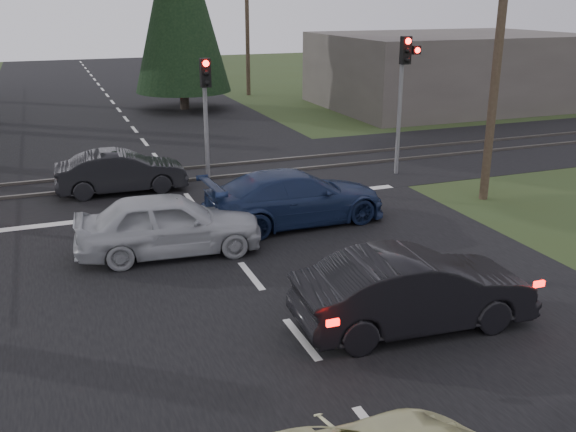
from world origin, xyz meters
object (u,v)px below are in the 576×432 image
utility_pole_near (499,41)px  dark_car_far (121,172)px  traffic_signal_right (404,79)px  dark_hatchback (414,291)px  utility_pole_far (169,11)px  utility_pole_mid (247,18)px  traffic_signal_center (206,99)px  silver_car (169,224)px  blue_sedan (295,197)px

utility_pole_near → dark_car_far: size_ratio=2.23×
traffic_signal_right → dark_hatchback: (-5.41, -9.76, -2.57)m
utility_pole_far → dark_hatchback: (-6.37, -55.28, -3.98)m
traffic_signal_right → utility_pole_mid: bearing=87.3°
utility_pole_mid → utility_pole_near: bearing=-90.0°
traffic_signal_center → utility_pole_near: (7.50, -4.68, 1.92)m
utility_pole_near → utility_pole_mid: bearing=90.0°
utility_pole_far → dark_hatchback: 55.79m
utility_pole_near → silver_car: bearing=-174.2°
traffic_signal_right → dark_hatchback: traffic_signal_right is taller
traffic_signal_center → utility_pole_near: 9.05m
traffic_signal_right → silver_car: size_ratio=1.06×
utility_pole_mid → silver_car: 27.18m
utility_pole_near → utility_pole_mid: size_ratio=1.00×
traffic_signal_center → dark_hatchback: traffic_signal_center is taller
dark_hatchback → dark_car_far: (-3.96, 10.99, -0.08)m
traffic_signal_right → blue_sedan: 6.86m
utility_pole_far → dark_car_far: 45.66m
traffic_signal_right → silver_car: 10.33m
utility_pole_mid → traffic_signal_center: bearing=-111.2°
utility_pole_near → dark_hatchback: utility_pole_near is taller
traffic_signal_center → utility_pole_near: utility_pole_near is taller
utility_pole_far → dark_hatchback: size_ratio=2.00×
utility_pole_mid → dark_hatchback: bearing=-101.9°
traffic_signal_right → dark_hatchback: 11.45m
blue_sedan → utility_pole_far: bearing=-9.8°
utility_pole_near → utility_pole_far: (0.00, 49.00, 0.00)m
utility_pole_far → dark_hatchback: bearing=-96.6°
traffic_signal_center → dark_hatchback: 11.21m
dark_hatchback → silver_car: silver_car is taller
blue_sedan → dark_car_far: bearing=38.2°
traffic_signal_center → traffic_signal_right: bearing=-10.4°
dark_car_far → blue_sedan: bearing=-137.7°
traffic_signal_right → blue_sedan: traffic_signal_right is taller
utility_pole_far → blue_sedan: 49.57m
silver_car → utility_pole_near: bearing=-79.3°
utility_pole_near → blue_sedan: 7.43m
dark_hatchback → silver_car: bearing=37.9°
dark_hatchback → dark_car_far: 11.68m
utility_pole_near → dark_car_far: utility_pole_near is taller
utility_pole_mid → blue_sedan: utility_pole_mid is taller
traffic_signal_center → dark_car_far: size_ratio=1.02×
silver_car → dark_car_far: size_ratio=1.10×
utility_pole_near → blue_sedan: utility_pole_near is taller
traffic_signal_center → silver_car: 6.50m
utility_pole_near → utility_pole_far: bearing=90.0°
traffic_signal_center → silver_car: traffic_signal_center is taller
utility_pole_far → blue_sedan: (-6.27, -49.01, -3.99)m
blue_sedan → dark_car_far: blue_sedan is taller
utility_pole_far → traffic_signal_center: bearing=-99.6°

